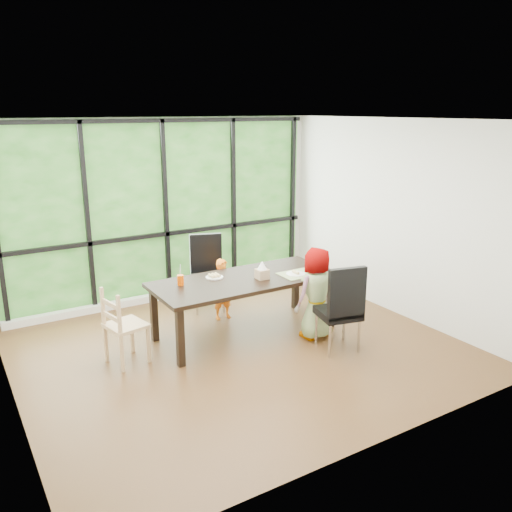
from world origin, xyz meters
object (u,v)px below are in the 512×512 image
Objects in this scene: child_toddler at (223,289)px; green_cup at (319,267)px; orange_cup at (181,280)px; dining_table at (245,306)px; plate_near at (296,274)px; plate_far at (214,277)px; child_older at (316,293)px; chair_interior_leather at (338,307)px; white_mug at (312,262)px; chair_window_leather at (208,274)px; chair_end_beech at (126,325)px; tissue_box at (262,274)px.

child_toddler is 1.36m from green_cup.
dining_table is at bearing -12.27° from orange_cup.
dining_table is 9.51× the size of plate_near.
plate_far is at bearing 145.76° from dining_table.
child_older is (0.70, -1.17, 0.16)m from child_toddler.
white_mug is (0.38, 1.02, 0.25)m from chair_interior_leather.
green_cup is at bearing -41.13° from child_toddler.
chair_window_leather is 1.84m from chair_end_beech.
child_toddler is at bearing 103.33° from tissue_box.
green_cup reaches higher than plate_near.
dining_table is at bearing 164.99° from green_cup.
chair_interior_leather is 8.51× the size of orange_cup.
chair_window_leather is 2.12m from chair_interior_leather.
white_mug is at bearing -3.84° from orange_cup.
plate_near is at bearing -70.53° from chair_interior_leather.
plate_far is 1.76× the size of orange_cup.
child_older reaches higher than green_cup.
chair_interior_leather reaches higher than child_toddler.
plate_near is 1.95× the size of orange_cup.
tissue_box is (0.17, -0.13, 0.44)m from dining_table.
child_older is at bearing -58.62° from child_toddler.
chair_window_leather is 14.04× the size of white_mug.
chair_interior_leather is 1.12m from white_mug.
dining_table is 30.67× the size of white_mug.
orange_cup is 1.02m from tissue_box.
tissue_box is (0.19, -1.14, 0.27)m from chair_window_leather.
chair_interior_leather is 0.41m from child_older.
orange_cup is (-0.78, -0.84, 0.27)m from chair_window_leather.
green_cup is (0.97, -0.26, 0.44)m from dining_table.
plate_near is (-0.08, 0.76, 0.22)m from chair_interior_leather.
chair_interior_leather is at bearing 87.72° from child_older.
chair_interior_leather is (0.74, -1.99, 0.00)m from chair_window_leather.
plate_far is 1.55× the size of tissue_box.
child_older is 4.73× the size of plate_near.
chair_interior_leather is at bearing -57.38° from tissue_box.
chair_end_beech is at bearing -170.57° from plate_far.
child_older reaches higher than dining_table.
tissue_box is at bearing -106.75° from chair_end_beech.
tissue_box reaches higher than dining_table.
chair_interior_leather reaches higher than plate_far.
orange_cup is (-0.48, -0.04, 0.06)m from plate_far.
white_mug is (0.40, 0.61, 0.20)m from child_older.
green_cup is at bearing -111.84° from white_mug.
chair_end_beech reaches higher than orange_cup.
plate_near is at bearing -43.09° from chair_window_leather.
child_toddler reaches higher than dining_table.
dining_table is 2.18× the size of chair_interior_leather.
child_toddler is 0.60m from plate_far.
plate_near is 0.47m from tissue_box.
chair_interior_leather is at bearing -65.12° from child_toddler.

